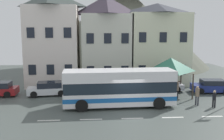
# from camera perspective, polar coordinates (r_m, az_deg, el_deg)

# --- Properties ---
(ground_plane) EXTENTS (40.00, 60.00, 0.07)m
(ground_plane) POSITION_cam_1_polar(r_m,az_deg,el_deg) (20.25, 4.02, -9.62)
(ground_plane) COLOR #48514D
(townhouse_00) EXTENTS (5.78, 6.27, 10.90)m
(townhouse_00) POSITION_cam_1_polar(r_m,az_deg,el_deg) (31.49, -12.73, 6.84)
(townhouse_00) COLOR silver
(townhouse_00) RESTS_ON ground_plane
(townhouse_01) EXTENTS (5.67, 6.06, 10.40)m
(townhouse_01) POSITION_cam_1_polar(r_m,az_deg,el_deg) (31.09, -1.27, 6.57)
(townhouse_01) COLOR beige
(townhouse_01) RESTS_ON ground_plane
(townhouse_02) EXTENTS (6.84, 5.90, 9.56)m
(townhouse_02) POSITION_cam_1_polar(r_m,az_deg,el_deg) (31.92, 9.79, 5.75)
(townhouse_02) COLOR beige
(townhouse_02) RESTS_ON ground_plane
(hilltop_castle) EXTENTS (32.24, 32.24, 21.57)m
(hilltop_castle) POSITION_cam_1_polar(r_m,az_deg,el_deg) (49.18, 1.79, 10.86)
(hilltop_castle) COLOR #5E6154
(hilltop_castle) RESTS_ON ground_plane
(transit_bus) EXTENTS (9.33, 2.96, 3.09)m
(transit_bus) POSITION_cam_1_polar(r_m,az_deg,el_deg) (21.69, 1.57, -4.02)
(transit_bus) COLOR white
(transit_bus) RESTS_ON ground_plane
(bus_shelter) EXTENTS (3.60, 3.60, 3.74)m
(bus_shelter) POSITION_cam_1_polar(r_m,az_deg,el_deg) (25.78, 12.84, 1.14)
(bus_shelter) COLOR #473D33
(bus_shelter) RESTS_ON ground_plane
(parked_car_01) EXTENTS (4.45, 1.97, 1.27)m
(parked_car_01) POSITION_cam_1_polar(r_m,az_deg,el_deg) (27.84, 10.79, -3.30)
(parked_car_01) COLOR silver
(parked_car_01) RESTS_ON ground_plane
(parked_car_02) EXTENTS (4.02, 2.27, 1.33)m
(parked_car_02) POSITION_cam_1_polar(r_m,az_deg,el_deg) (28.63, 21.06, -3.34)
(parked_car_02) COLOR navy
(parked_car_02) RESTS_ON ground_plane
(parked_car_03) EXTENTS (4.07, 2.26, 1.33)m
(parked_car_03) POSITION_cam_1_polar(r_m,az_deg,el_deg) (26.36, -13.86, -4.03)
(parked_car_03) COLOR silver
(parked_car_03) RESTS_ON ground_plane
(pedestrian_00) EXTENTS (0.33, 0.33, 1.69)m
(pedestrian_00) POSITION_cam_1_polar(r_m,az_deg,el_deg) (23.22, 18.31, -5.02)
(pedestrian_00) COLOR #2D2D38
(pedestrian_00) RESTS_ON ground_plane
(pedestrian_01) EXTENTS (0.32, 0.32, 1.67)m
(pedestrian_01) POSITION_cam_1_polar(r_m,az_deg,el_deg) (24.98, 14.15, -4.15)
(pedestrian_01) COLOR black
(pedestrian_01) RESTS_ON ground_plane
(pedestrian_02) EXTENTS (0.29, 0.29, 1.46)m
(pedestrian_02) POSITION_cam_1_polar(r_m,az_deg,el_deg) (23.06, 21.64, -5.71)
(pedestrian_02) COLOR black
(pedestrian_02) RESTS_ON ground_plane
(pedestrian_03) EXTENTS (0.30, 0.30, 1.59)m
(pedestrian_03) POSITION_cam_1_polar(r_m,az_deg,el_deg) (25.03, 11.63, -4.03)
(pedestrian_03) COLOR #38332D
(pedestrian_03) RESTS_ON ground_plane
(public_bench) EXTENTS (1.69, 0.48, 0.87)m
(public_bench) POSITION_cam_1_polar(r_m,az_deg,el_deg) (28.90, 13.27, -3.26)
(public_bench) COLOR brown
(public_bench) RESTS_ON ground_plane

